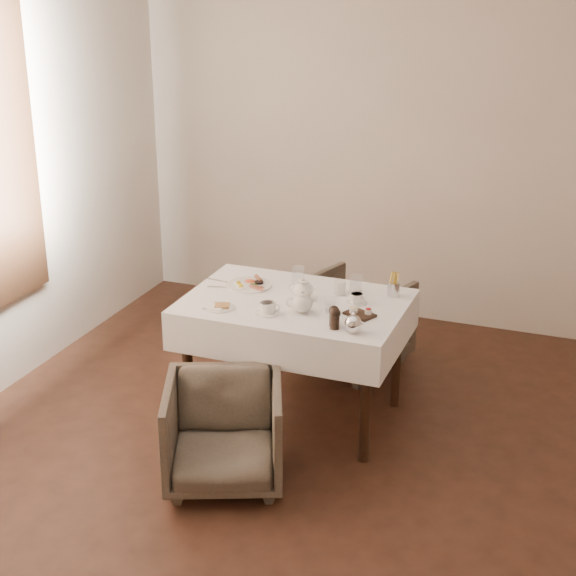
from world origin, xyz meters
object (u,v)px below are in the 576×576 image
Objects in this scene: armchair_far at (351,323)px; teapot_centre at (303,289)px; table at (295,319)px; breakfast_plate at (249,284)px; armchair_near at (224,433)px.

armchair_far is 0.93m from teapot_centre.
table is 0.39m from breakfast_plate.
teapot_centre is (-0.07, -0.77, 0.52)m from armchair_far.
teapot_centre reaches higher than armchair_far.
breakfast_plate is at bearing 159.66° from table.
teapot_centre reaches higher than table.
table is at bearing 60.05° from armchair_near.
armchair_near is at bearing -97.43° from table.
table is 4.65× the size of breakfast_plate.
armchair_near is at bearing -97.81° from teapot_centre.
teapot_centre is (0.04, 0.04, 0.18)m from table.
breakfast_plate is at bearing 75.37° from armchair_far.
armchair_near is (-0.10, -0.79, -0.35)m from table.
armchair_far is 0.93m from breakfast_plate.
breakfast_plate is 1.66× the size of teapot_centre.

